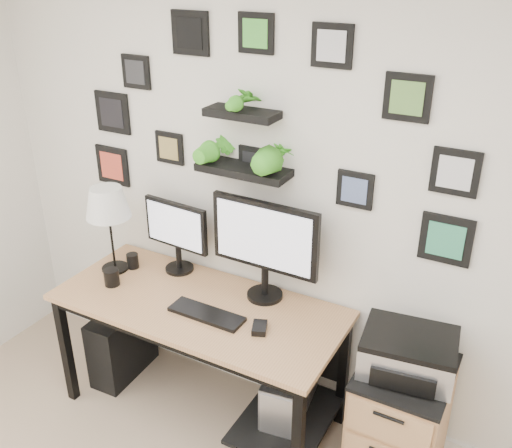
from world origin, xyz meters
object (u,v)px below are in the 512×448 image
Objects in this scene: monitor_right at (265,243)px; pc_tower_grey at (290,401)px; pc_tower_black at (122,343)px; file_cabinet at (399,423)px; desk at (208,320)px; monitor_left at (176,232)px; table_lamp at (108,205)px; mug at (112,277)px; printer at (408,353)px.

pc_tower_grey is (0.24, -0.15, -0.86)m from monitor_right.
file_cabinet is at bearing -0.58° from pc_tower_black.
file_cabinet is (1.76, 0.06, 0.11)m from pc_tower_black.
pc_tower_black is at bearing 179.94° from desk.
file_cabinet is at bearing -5.83° from monitor_left.
table_lamp is 1.50m from pc_tower_grey.
pc_tower_black is at bearing -177.94° from pc_tower_grey.
mug is at bearing -54.00° from table_lamp.
monitor_left reaches higher than pc_tower_grey.
monitor_right is at bearing 9.09° from pc_tower_black.
pc_tower_grey is at bearing 4.92° from desk.
monitor_right reaches higher than printer.
monitor_left is 0.42m from table_lamp.
monitor_right is 0.90m from printer.
pc_tower_black is (-0.09, 0.11, -0.57)m from mug.
printer is (1.76, 0.03, -0.40)m from table_lamp.
desk is at bearing -176.59° from printer.
monitor_right is at bearing 9.62° from table_lamp.
table_lamp is (-0.93, -0.16, 0.08)m from monitor_right.
monitor_right reaches higher than mug.
monitor_left is 1.45m from printer.
printer is at bearing 6.14° from mug.
printer is at bearing -5.58° from monitor_left.
mug is (0.10, -0.14, -0.37)m from table_lamp.
desk is 16.49× the size of mug.
table_lamp reaches higher than mug.
desk is 0.78m from pc_tower_black.
mug is at bearing -171.66° from pc_tower_grey.
monitor_right is 1.26× the size of pc_tower_grey.
monitor_left is at bearing 28.87° from pc_tower_black.
pc_tower_black is 1.76m from file_cabinet.
table_lamp is 1.95m from file_cabinet.
monitor_left is 0.59m from monitor_right.
monitor_right is 1.35× the size of pc_tower_black.
table_lamp is at bearing -179.44° from pc_tower_grey.
desk is 0.61m from mug.
pc_tower_black is (-0.92, -0.19, -0.86)m from monitor_right.
monitor_left reaches higher than printer.
monitor_right is 1.17× the size of table_lamp.
table_lamp is 1.81m from printer.
desk is 0.56m from monitor_right.
printer reaches higher than pc_tower_grey.
desk is 3.51× the size of pc_tower_black.
mug reaches higher than file_cabinet.
monitor_left is at bearing 168.97° from pc_tower_grey.
desk is 0.63m from pc_tower_grey.
monitor_right is at bearing 171.57° from printer.
table_lamp is (-0.34, -0.17, 0.16)m from monitor_left.
mug is (-0.82, -0.30, -0.29)m from monitor_right.
pc_tower_grey is at bearing -0.39° from pc_tower_black.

